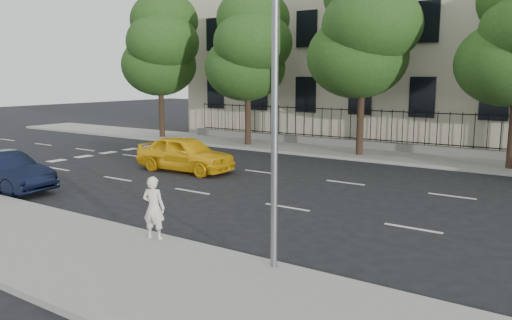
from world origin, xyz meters
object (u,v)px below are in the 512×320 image
(street_light, at_px, (289,25))
(navy_sedan, at_px, (4,172))
(woman_near, at_px, (154,208))
(yellow_taxi, at_px, (185,154))

(street_light, height_order, navy_sedan, street_light)
(navy_sedan, bearing_deg, woman_near, -101.33)
(yellow_taxi, relative_size, woman_near, 2.91)
(yellow_taxi, bearing_deg, woman_near, -144.26)
(navy_sedan, distance_m, woman_near, 8.95)
(street_light, xyz_separation_m, woman_near, (-3.41, -0.63, -4.21))
(street_light, relative_size, woman_near, 5.12)
(street_light, bearing_deg, woman_near, -169.50)
(yellow_taxi, xyz_separation_m, navy_sedan, (-2.91, -6.53, -0.08))
(yellow_taxi, bearing_deg, navy_sedan, 154.10)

